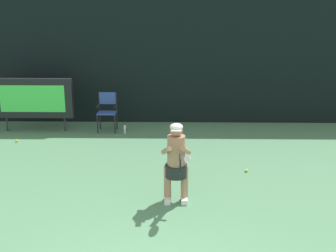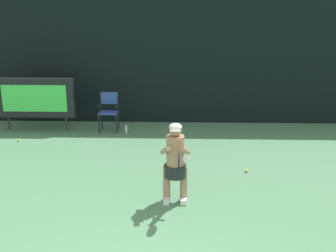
{
  "view_description": "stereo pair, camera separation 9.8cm",
  "coord_description": "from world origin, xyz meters",
  "px_view_note": "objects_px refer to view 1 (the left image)",
  "views": [
    {
      "loc": [
        0.4,
        -3.44,
        3.26
      ],
      "look_at": [
        0.25,
        4.33,
        1.05
      ],
      "focal_mm": 43.09,
      "sensor_mm": 36.0,
      "label": 1
    },
    {
      "loc": [
        0.5,
        -3.43,
        3.26
      ],
      "look_at": [
        0.25,
        4.33,
        1.05
      ],
      "focal_mm": 43.09,
      "sensor_mm": 36.0,
      "label": 2
    }
  ],
  "objects_px": {
    "water_bottle": "(125,129)",
    "tennis_ball_spare": "(247,170)",
    "tennis_ball_loose": "(17,141)",
    "tennis_player": "(176,160)",
    "scoreboard": "(33,98)",
    "tennis_racket": "(180,164)",
    "umpire_chair": "(107,109)"
  },
  "relations": [
    {
      "from": "tennis_racket",
      "to": "tennis_player",
      "type": "bearing_deg",
      "value": 109.62
    },
    {
      "from": "umpire_chair",
      "to": "tennis_ball_spare",
      "type": "distance_m",
      "value": 4.59
    },
    {
      "from": "tennis_player",
      "to": "tennis_racket",
      "type": "xyz_separation_m",
      "value": [
        0.06,
        -0.58,
        0.16
      ]
    },
    {
      "from": "scoreboard",
      "to": "water_bottle",
      "type": "relative_size",
      "value": 8.3
    },
    {
      "from": "scoreboard",
      "to": "umpire_chair",
      "type": "distance_m",
      "value": 2.06
    },
    {
      "from": "tennis_racket",
      "to": "water_bottle",
      "type": "bearing_deg",
      "value": 120.79
    },
    {
      "from": "water_bottle",
      "to": "tennis_player",
      "type": "distance_m",
      "value": 4.42
    },
    {
      "from": "tennis_ball_loose",
      "to": "tennis_ball_spare",
      "type": "xyz_separation_m",
      "value": [
        5.62,
        -1.91,
        0.0
      ]
    },
    {
      "from": "water_bottle",
      "to": "scoreboard",
      "type": "bearing_deg",
      "value": 175.85
    },
    {
      "from": "tennis_player",
      "to": "tennis_ball_spare",
      "type": "bearing_deg",
      "value": 43.01
    },
    {
      "from": "scoreboard",
      "to": "umpire_chair",
      "type": "height_order",
      "value": "scoreboard"
    },
    {
      "from": "water_bottle",
      "to": "tennis_ball_spare",
      "type": "xyz_separation_m",
      "value": [
        2.91,
        -2.75,
        -0.09
      ]
    },
    {
      "from": "umpire_chair",
      "to": "tennis_ball_spare",
      "type": "bearing_deg",
      "value": -41.3
    },
    {
      "from": "tennis_racket",
      "to": "tennis_ball_loose",
      "type": "bearing_deg",
      "value": 150.58
    },
    {
      "from": "tennis_racket",
      "to": "tennis_ball_spare",
      "type": "xyz_separation_m",
      "value": [
        1.43,
        1.97,
        -0.9
      ]
    },
    {
      "from": "umpire_chair",
      "to": "tennis_player",
      "type": "relative_size",
      "value": 0.75
    },
    {
      "from": "scoreboard",
      "to": "tennis_ball_spare",
      "type": "xyz_separation_m",
      "value": [
        5.45,
        -2.93,
        -0.91
      ]
    },
    {
      "from": "tennis_player",
      "to": "water_bottle",
      "type": "bearing_deg",
      "value": 108.92
    },
    {
      "from": "water_bottle",
      "to": "tennis_player",
      "type": "bearing_deg",
      "value": -71.08
    },
    {
      "from": "scoreboard",
      "to": "water_bottle",
      "type": "distance_m",
      "value": 2.68
    },
    {
      "from": "water_bottle",
      "to": "tennis_ball_spare",
      "type": "bearing_deg",
      "value": -43.4
    },
    {
      "from": "tennis_player",
      "to": "tennis_racket",
      "type": "height_order",
      "value": "tennis_player"
    },
    {
      "from": "scoreboard",
      "to": "tennis_ball_loose",
      "type": "bearing_deg",
      "value": -99.31
    },
    {
      "from": "tennis_ball_spare",
      "to": "tennis_racket",
      "type": "bearing_deg",
      "value": -125.94
    },
    {
      "from": "scoreboard",
      "to": "tennis_ball_loose",
      "type": "distance_m",
      "value": 1.38
    },
    {
      "from": "tennis_racket",
      "to": "umpire_chair",
      "type": "bearing_deg",
      "value": 125.22
    },
    {
      "from": "tennis_player",
      "to": "tennis_ball_spare",
      "type": "relative_size",
      "value": 21.16
    },
    {
      "from": "tennis_ball_loose",
      "to": "tennis_player",
      "type": "bearing_deg",
      "value": -38.64
    },
    {
      "from": "scoreboard",
      "to": "tennis_ball_spare",
      "type": "height_order",
      "value": "scoreboard"
    },
    {
      "from": "water_bottle",
      "to": "tennis_ball_spare",
      "type": "relative_size",
      "value": 3.9
    },
    {
      "from": "scoreboard",
      "to": "tennis_player",
      "type": "relative_size",
      "value": 1.53
    },
    {
      "from": "tennis_racket",
      "to": "tennis_ball_loose",
      "type": "distance_m",
      "value": 5.78
    }
  ]
}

